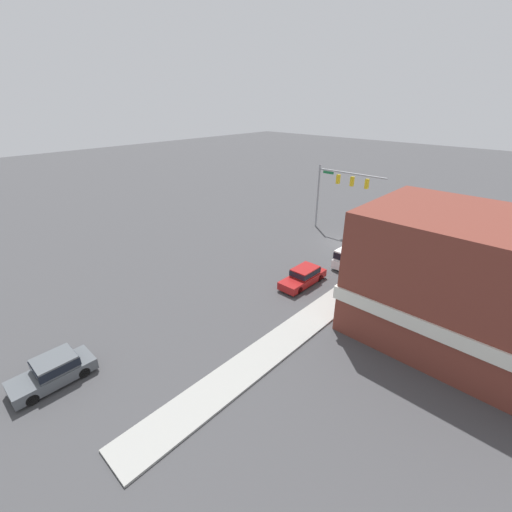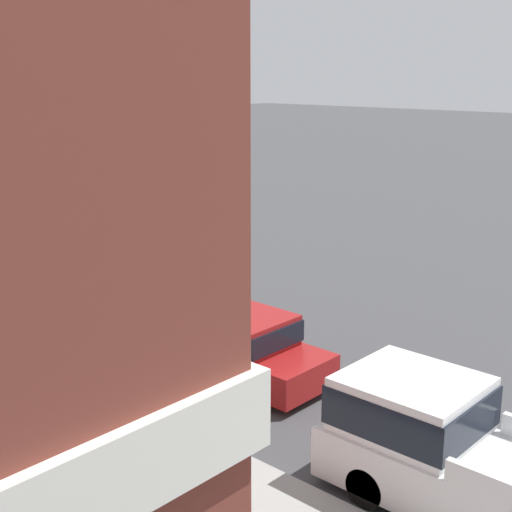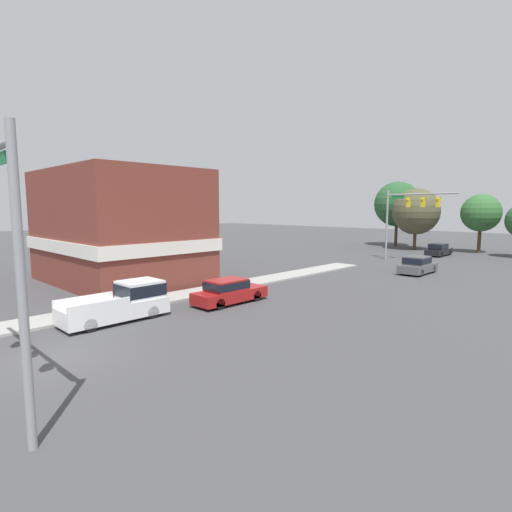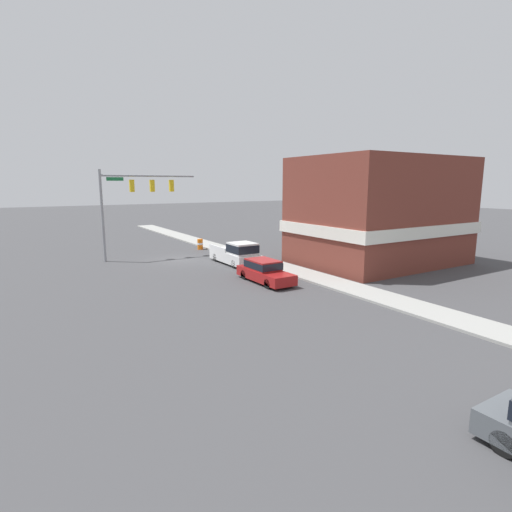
% 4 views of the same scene
% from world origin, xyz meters
% --- Properties ---
extents(car_lead, '(1.76, 4.89, 1.51)m').
position_xyz_m(car_lead, '(-2.04, 10.60, 0.78)').
color(car_lead, black).
rests_on(car_lead, ground).
extents(pickup_truck_parked, '(1.97, 5.37, 1.94)m').
position_xyz_m(pickup_truck_parked, '(-3.32, 4.44, 0.95)').
color(pickup_truck_parked, black).
rests_on(pickup_truck_parked, ground).
extents(church_steeple, '(2.52, 2.52, 10.72)m').
position_xyz_m(church_steeple, '(16.80, 39.29, 5.61)').
color(church_steeple, white).
rests_on(church_steeple, ground).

